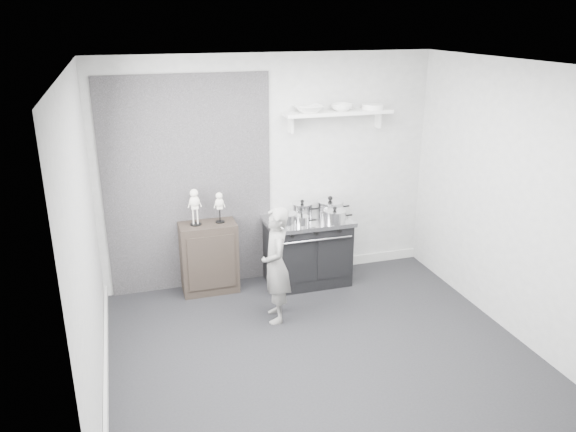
{
  "coord_description": "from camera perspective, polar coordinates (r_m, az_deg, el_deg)",
  "views": [
    {
      "loc": [
        -1.66,
        -4.4,
        3.08
      ],
      "look_at": [
        -0.03,
        0.95,
        1.08
      ],
      "focal_mm": 35.0,
      "sensor_mm": 36.0,
      "label": 1
    }
  ],
  "objects": [
    {
      "name": "plate_stack",
      "position": [
        6.8,
        8.58,
        10.94
      ],
      "size": [
        0.25,
        0.25,
        0.06
      ],
      "primitive_type": "cylinder",
      "color": "white",
      "rests_on": "wall_shelf"
    },
    {
      "name": "side_cabinet",
      "position": [
        6.63,
        -8.03,
        -4.16
      ],
      "size": [
        0.65,
        0.38,
        0.84
      ],
      "primitive_type": "cube",
      "color": "black",
      "rests_on": "ground"
    },
    {
      "name": "wall_shelf",
      "position": [
        6.64,
        5.08,
        10.34
      ],
      "size": [
        1.3,
        0.26,
        0.24
      ],
      "color": "white",
      "rests_on": "room_shell"
    },
    {
      "name": "pot_front_right",
      "position": [
        6.53,
        4.76,
        0.0
      ],
      "size": [
        0.35,
        0.27,
        0.19
      ],
      "color": "silver",
      "rests_on": "stove"
    },
    {
      "name": "stove",
      "position": [
        6.77,
        1.99,
        -3.55
      ],
      "size": [
        1.01,
        0.63,
        0.81
      ],
      "color": "black",
      "rests_on": "ground"
    },
    {
      "name": "pot_front_center",
      "position": [
        6.41,
        1.41,
        -0.47
      ],
      "size": [
        0.25,
        0.16,
        0.14
      ],
      "color": "silver",
      "rests_on": "stove"
    },
    {
      "name": "pot_back_right",
      "position": [
        6.79,
        4.29,
        0.91
      ],
      "size": [
        0.41,
        0.33,
        0.23
      ],
      "color": "silver",
      "rests_on": "stove"
    },
    {
      "name": "pot_back_left",
      "position": [
        6.71,
        1.45,
        0.68
      ],
      "size": [
        0.33,
        0.25,
        0.2
      ],
      "color": "silver",
      "rests_on": "stove"
    },
    {
      "name": "bowl_large",
      "position": [
        6.5,
        2.08,
        10.84
      ],
      "size": [
        0.33,
        0.33,
        0.08
      ],
      "primitive_type": "imported",
      "color": "white",
      "rests_on": "wall_shelf"
    },
    {
      "name": "child",
      "position": [
        5.87,
        -1.23,
        -5.01
      ],
      "size": [
        0.36,
        0.49,
        1.26
      ],
      "primitive_type": "imported",
      "rotation": [
        0.0,
        0.0,
        -1.7
      ],
      "color": "gray",
      "rests_on": "ground"
    },
    {
      "name": "skeleton_torso",
      "position": [
        6.43,
        -6.98,
        1.09
      ],
      "size": [
        0.12,
        0.07,
        0.41
      ],
      "primitive_type": null,
      "color": "white",
      "rests_on": "side_cabinet"
    },
    {
      "name": "room_shell",
      "position": [
        5.03,
        1.99,
        3.03
      ],
      "size": [
        4.02,
        3.62,
        2.71
      ],
      "color": "#A7A7A5",
      "rests_on": "ground"
    },
    {
      "name": "pot_front_left",
      "position": [
        6.41,
        -0.17,
        -0.31
      ],
      "size": [
        0.33,
        0.25,
        0.19
      ],
      "color": "silver",
      "rests_on": "stove"
    },
    {
      "name": "skeleton_full",
      "position": [
        6.38,
        -9.47,
        1.18
      ],
      "size": [
        0.14,
        0.09,
        0.49
      ],
      "primitive_type": null,
      "color": "white",
      "rests_on": "side_cabinet"
    },
    {
      "name": "ground",
      "position": [
        5.62,
        3.17,
        -13.55
      ],
      "size": [
        4.0,
        4.0,
        0.0
      ],
      "primitive_type": "plane",
      "color": "black",
      "rests_on": "ground"
    },
    {
      "name": "bowl_small",
      "position": [
        6.64,
        5.47,
        10.95
      ],
      "size": [
        0.25,
        0.25,
        0.08
      ],
      "primitive_type": "imported",
      "color": "white",
      "rests_on": "wall_shelf"
    }
  ]
}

